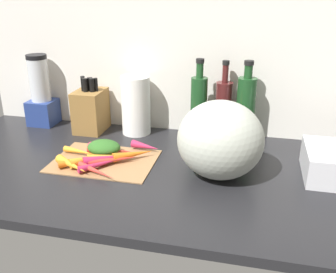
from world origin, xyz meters
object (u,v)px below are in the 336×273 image
Objects in this scene: carrot_7 at (80,151)px; carrot_12 at (102,149)px; carrot_9 at (72,165)px; winter_squash at (220,140)px; carrot_1 at (85,160)px; carrot_8 at (102,164)px; carrot_0 at (78,162)px; carrot_5 at (103,157)px; carrot_6 at (113,160)px; blender_appliance at (41,95)px; carrot_2 at (133,154)px; bottle_1 at (223,109)px; carrot_11 at (96,171)px; carrot_3 at (107,158)px; bottle_2 at (245,109)px; carrot_10 at (110,150)px; knife_block at (91,110)px; carrot_4 at (145,146)px; bottle_0 at (199,107)px; paper_towel_roll at (136,105)px; cutting_board at (105,160)px.

carrot_12 is (7.60, 2.59, 0.61)cm from carrot_7.
winter_squash is (48.24, 7.98, 10.43)cm from carrot_9.
carrot_9 is 0.56× the size of winter_squash.
carrot_12 is (4.85, 14.26, 0.20)cm from carrot_9.
carrot_1 reaches higher than carrot_8.
carrot_0 is 1.29× the size of carrot_5.
carrot_6 is 1.56× the size of carrot_12.
carrot_5 is at bearing -37.94° from blender_appliance.
carrot_2 is 42.08cm from bottle_1.
carrot_1 is 46.84cm from winter_squash.
carrot_11 is 41.53cm from winter_squash.
carrot_3 is at bearing -37.50° from blender_appliance.
bottle_1 is (46.05, 42.04, 9.94)cm from carrot_9.
carrot_9 is at bearing -50.21° from blender_appliance.
blender_appliance is at bearing 151.61° from carrot_2.
blender_appliance is (-38.52, 26.17, 10.83)cm from carrot_12.
carrot_5 is 57.54cm from bottle_2.
carrot_10 is 0.73× the size of knife_block.
carrot_1 is 9.59cm from carrot_6.
carrot_0 is at bearing -156.59° from carrot_3.
carrot_4 is at bearing 24.17° from carrot_12.
carrot_7 is at bearing -146.90° from bottle_0.
carrot_2 reaches higher than carrot_0.
carrot_0 is 38.38cm from paper_towel_roll.
bottle_2 reaches higher than carrot_6.
paper_towel_roll is (5.48, 24.89, 9.56)cm from carrot_12.
blender_appliance is at bearing 173.26° from knife_block.
carrot_3 is 8.46cm from carrot_12.
bottle_1 is (48.80, 30.38, 10.35)cm from carrot_7.
carrot_10 is (-1.59, 7.15, -0.24)cm from carrot_3.
carrot_10 is 1.52× the size of carrot_12.
blender_appliance reaches higher than knife_block.
carrot_3 is 0.95× the size of carrot_6.
bottle_2 is (45.75, 35.16, 11.76)cm from carrot_8.
cutting_board is 33.45cm from knife_block.
carrot_12 is at bearing 68.93° from carrot_0.
carrot_6 is at bearing 2.29° from carrot_3.
carrot_2 is at bearing 60.39° from carrot_11.
carrot_4 is 0.65× the size of carrot_6.
carrot_9 is 68.26cm from bottle_2.
cutting_board is 1.09× the size of bottle_0.
paper_towel_roll is 0.74× the size of bottle_0.
paper_towel_roll reaches higher than carrot_4.
blender_appliance is at bearing 179.16° from bottle_2.
blender_appliance reaches higher than carrot_10.
carrot_6 is (4.31, -1.00, -0.23)cm from carrot_5.
carrot_0 is at bearing -137.22° from carrot_4.
bottle_2 reaches higher than carrot_10.
carrot_0 is 65.88cm from bottle_2.
paper_towel_roll is at bearing 75.22° from carrot_9.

